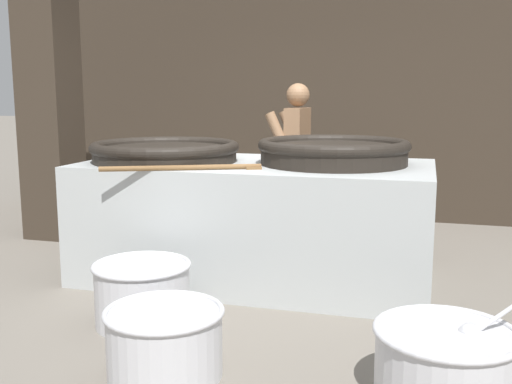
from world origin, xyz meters
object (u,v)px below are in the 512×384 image
Objects in this scene: giant_wok_far at (333,151)px; cook at (296,160)px; prep_bowl_meat at (142,291)px; giant_wok_near at (165,151)px; prep_bowl_vegetables at (445,361)px; prep_bowl_extra at (165,339)px.

giant_wok_far is 0.75× the size of cook.
giant_wok_far is 1.93m from prep_bowl_meat.
prep_bowl_meat is at bearing -129.73° from giant_wok_far.
giant_wok_near is 1.44m from prep_bowl_meat.
giant_wok_far reaches higher than giant_wok_near.
cook reaches higher than prep_bowl_vegetables.
prep_bowl_extra is at bearing 89.88° from cook.
giant_wok_far is at bearing 8.14° from giant_wok_near.
prep_bowl_extra is (0.47, -0.66, -0.02)m from prep_bowl_meat.
prep_bowl_meat reaches higher than prep_bowl_extra.
prep_bowl_extra is (-0.10, -3.02, -0.69)m from cook.
cook is 2.51m from prep_bowl_meat.
prep_bowl_vegetables is 1.39× the size of prep_bowl_extra.
cook reaches higher than prep_bowl_meat.
cook is (-0.53, 1.03, -0.20)m from giant_wok_far.
cook is at bearing 76.44° from prep_bowl_meat.
cook is 3.10m from prep_bowl_extra.
cook is 3.28m from prep_bowl_vegetables.
prep_bowl_vegetables is at bearing -35.56° from giant_wok_near.
giant_wok_far reaches higher than prep_bowl_extra.
prep_bowl_meat is (0.32, -1.12, -0.85)m from giant_wok_near.
cook is at bearing 54.40° from giant_wok_near.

